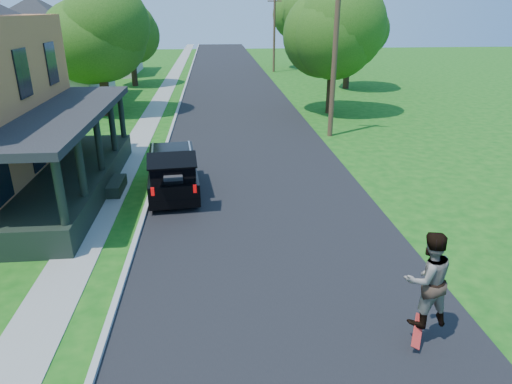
{
  "coord_description": "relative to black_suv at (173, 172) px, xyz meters",
  "views": [
    {
      "loc": [
        -1.59,
        -10.37,
        6.46
      ],
      "look_at": [
        -0.36,
        3.0,
        1.01
      ],
      "focal_mm": 32.0,
      "sensor_mm": 36.0,
      "label": 1
    }
  ],
  "objects": [
    {
      "name": "neighbor_house_mid",
      "position": [
        -10.3,
        18.26,
        3.4
      ],
      "size": [
        12.78,
        12.78,
        8.3
      ],
      "color": "beige",
      "rests_on": "ground"
    },
    {
      "name": "utility_pole_far",
      "position": [
        8.15,
        34.03,
        3.14
      ],
      "size": [
        1.48,
        0.27,
        7.62
      ],
      "rotation": [
        0.0,
        0.0,
        -0.11
      ],
      "color": "#4C3323",
      "rests_on": "ground"
    },
    {
      "name": "sidewalk",
      "position": [
        -2.4,
        14.26,
        -0.79
      ],
      "size": [
        1.3,
        120.0,
        0.03
      ],
      "primitive_type": "cube",
      "color": "gray",
      "rests_on": "ground"
    },
    {
      "name": "black_suv",
      "position": [
        0.0,
        0.0,
        0.0
      ],
      "size": [
        2.09,
        4.59,
        2.08
      ],
      "rotation": [
        0.0,
        0.0,
        0.09
      ],
      "color": "black",
      "rests_on": "ground"
    },
    {
      "name": "front_walk",
      "position": [
        -6.3,
        0.26,
        -0.79
      ],
      "size": [
        6.5,
        1.2,
        0.03
      ],
      "primitive_type": "cube",
      "color": "gray",
      "rests_on": "ground"
    },
    {
      "name": "tree_right_far",
      "position": [
        11.93,
        35.87,
        5.44
      ],
      "size": [
        7.37,
        7.38,
        9.9
      ],
      "rotation": [
        0.0,
        0.0,
        -0.12
      ],
      "color": "black",
      "rests_on": "ground"
    },
    {
      "name": "skateboarder",
      "position": [
        5.7,
        -8.74,
        0.67
      ],
      "size": [
        1.09,
        0.91,
        2.05
      ],
      "rotation": [
        0.0,
        0.0,
        3.28
      ],
      "color": "black",
      "rests_on": "ground"
    },
    {
      "name": "neighbor_house_far",
      "position": [
        -10.3,
        34.26,
        3.4
      ],
      "size": [
        12.78,
        12.78,
        8.3
      ],
      "color": "beige",
      "rests_on": "ground"
    },
    {
      "name": "tree_left_far",
      "position": [
        -5.34,
        25.81,
        4.07
      ],
      "size": [
        5.69,
        5.71,
        7.67
      ],
      "rotation": [
        0.0,
        0.0,
        -0.13
      ],
      "color": "black",
      "rests_on": "ground"
    },
    {
      "name": "tree_left_mid",
      "position": [
        -5.31,
        13.86,
        4.48
      ],
      "size": [
        6.01,
        5.79,
        8.29
      ],
      "rotation": [
        0.0,
        0.0,
        0.07
      ],
      "color": "black",
      "rests_on": "ground"
    },
    {
      "name": "utility_pole_near",
      "position": [
        7.8,
        7.47,
        3.52
      ],
      "size": [
        1.61,
        0.66,
        8.34
      ],
      "rotation": [
        0.0,
        0.0,
        -0.33
      ],
      "color": "#4C3323",
      "rests_on": "ground"
    },
    {
      "name": "tree_right_near",
      "position": [
        9.11,
        13.19,
        4.33
      ],
      "size": [
        6.67,
        6.46,
        7.87
      ],
      "rotation": [
        0.0,
        0.0,
        0.43
      ],
      "color": "black",
      "rests_on": "ground"
    },
    {
      "name": "curb",
      "position": [
        -0.85,
        14.26,
        -0.79
      ],
      "size": [
        0.15,
        120.0,
        0.12
      ],
      "primitive_type": "cube",
      "color": "#9B9B96",
      "rests_on": "ground"
    },
    {
      "name": "street",
      "position": [
        3.2,
        14.26,
        -0.79
      ],
      "size": [
        8.0,
        120.0,
        0.02
      ],
      "primitive_type": "cube",
      "color": "black",
      "rests_on": "ground"
    },
    {
      "name": "ground",
      "position": [
        3.2,
        -5.74,
        -0.79
      ],
      "size": [
        140.0,
        140.0,
        0.0
      ],
      "primitive_type": "plane",
      "color": "#104F0F",
      "rests_on": "ground"
    },
    {
      "name": "skateboard",
      "position": [
        5.56,
        -8.95,
        -0.44
      ],
      "size": [
        0.46,
        0.57,
        0.5
      ],
      "rotation": [
        0.0,
        0.0,
        -0.1
      ],
      "color": "red",
      "rests_on": "ground"
    },
    {
      "name": "tree_right_mid",
      "position": [
        12.89,
        22.72,
        4.55
      ],
      "size": [
        5.97,
        6.13,
        8.03
      ],
      "rotation": [
        0.0,
        0.0,
        -0.3
      ],
      "color": "black",
      "rests_on": "ground"
    }
  ]
}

